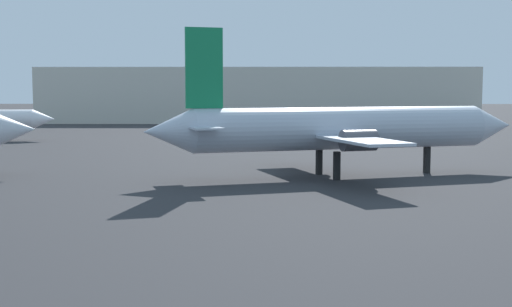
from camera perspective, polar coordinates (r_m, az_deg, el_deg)
airplane_distant at (r=57.80m, az=6.79°, el=2.06°), size 32.09×21.91×11.90m
terminal_building at (r=150.65m, az=0.09°, el=4.79°), size 89.87×21.23×11.43m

